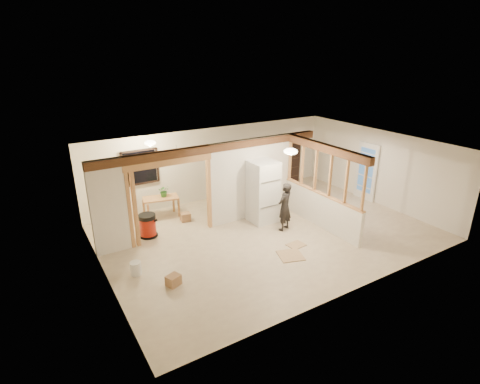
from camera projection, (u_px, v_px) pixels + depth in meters
floor at (267, 233)px, 10.80m from camera, size 9.00×6.50×0.01m
ceiling at (270, 148)px, 9.91m from camera, size 9.00×6.50×0.01m
wall_back at (214, 163)px, 12.95m from camera, size 9.00×0.01×2.50m
wall_front at (359, 240)px, 7.76m from camera, size 9.00×0.01×2.50m
wall_left at (101, 230)px, 8.17m from camera, size 0.01×6.50×2.50m
wall_right at (378, 167)px, 12.53m from camera, size 0.01×6.50×2.50m
partition_left_stub at (109, 207)px, 9.35m from camera, size 0.90×0.12×2.50m
partition_center at (251, 179)px, 11.41m from camera, size 2.80×0.12×2.50m
doorway_frame at (171, 200)px, 10.20m from camera, size 2.46×0.14×2.20m
header_beam_back at (216, 148)px, 10.42m from camera, size 7.00×0.18×0.22m
header_beam_right at (325, 148)px, 10.40m from camera, size 0.18×3.30×0.22m
pony_wall at (320, 210)px, 11.08m from camera, size 0.12×3.20×1.00m
stud_partition at (323, 173)px, 10.66m from camera, size 0.14×3.20×1.32m
window_back at (140, 167)px, 11.51m from camera, size 1.12×0.10×1.10m
french_door at (366, 172)px, 12.90m from camera, size 0.12×0.86×2.00m
ceiling_dome_main at (291, 151)px, 9.66m from camera, size 0.36×0.36×0.16m
ceiling_dome_util at (150, 143)px, 10.54m from camera, size 0.32×0.32×0.14m
hanging_bulb at (177, 156)px, 10.33m from camera, size 0.07×0.07×0.07m
refrigerator at (263, 192)px, 11.23m from camera, size 0.78×0.76×1.89m
woman at (285, 207)px, 10.73m from camera, size 0.61×0.51×1.44m
work_table at (161, 207)px, 11.66m from camera, size 1.16×0.74×0.67m
potted_plant at (164, 191)px, 11.54m from camera, size 0.40×0.37×0.37m
shop_vac at (148, 225)px, 10.46m from camera, size 0.53×0.53×0.68m
bookshelf at (289, 164)px, 14.47m from camera, size 0.81×0.27×1.62m
bucket at (136, 268)px, 8.73m from camera, size 0.32×0.32×0.33m
box_util_a at (185, 217)px, 11.49m from camera, size 0.34×0.30×0.26m
box_util_b at (146, 229)px, 10.69m from camera, size 0.28×0.28×0.26m
box_front at (173, 280)px, 8.35m from camera, size 0.37×0.34×0.24m
floor_panel_near at (291, 255)px, 9.57m from camera, size 0.76×0.76×0.02m
floor_panel_far at (296, 245)px, 10.09m from camera, size 0.49×0.41×0.01m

